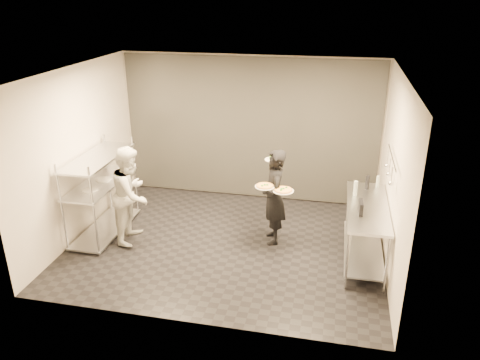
% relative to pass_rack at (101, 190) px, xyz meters
% --- Properties ---
extents(room_shell, '(5.00, 4.00, 2.80)m').
position_rel_pass_rack_xyz_m(room_shell, '(2.15, 1.18, 0.63)').
color(room_shell, black).
rests_on(room_shell, ground).
extents(pass_rack, '(0.60, 1.60, 1.50)m').
position_rel_pass_rack_xyz_m(pass_rack, '(0.00, 0.00, 0.00)').
color(pass_rack, '#B8BBC0').
rests_on(pass_rack, ground).
extents(prep_counter, '(0.60, 1.80, 0.92)m').
position_rel_pass_rack_xyz_m(prep_counter, '(4.33, 0.00, -0.14)').
color(prep_counter, '#B8BBC0').
rests_on(prep_counter, ground).
extents(utensil_rail, '(0.07, 1.20, 0.31)m').
position_rel_pass_rack_xyz_m(utensil_rail, '(4.58, 0.00, 0.78)').
color(utensil_rail, '#B8BBC0').
rests_on(utensil_rail, room_shell).
extents(waiter, '(0.52, 0.66, 1.59)m').
position_rel_pass_rack_xyz_m(waiter, '(2.88, 0.28, 0.03)').
color(waiter, black).
rests_on(waiter, ground).
extents(chef, '(0.65, 0.81, 1.62)m').
position_rel_pass_rack_xyz_m(chef, '(0.60, -0.13, 0.04)').
color(chef, beige).
rests_on(chef, ground).
extents(pizza_plate_near, '(0.31, 0.31, 0.05)m').
position_rel_pass_rack_xyz_m(pizza_plate_near, '(2.77, 0.05, 0.31)').
color(pizza_plate_near, silver).
rests_on(pizza_plate_near, waiter).
extents(pizza_plate_far, '(0.33, 0.33, 0.05)m').
position_rel_pass_rack_xyz_m(pizza_plate_far, '(3.05, 0.03, 0.27)').
color(pizza_plate_far, silver).
rests_on(pizza_plate_far, waiter).
extents(salad_plate, '(0.26, 0.26, 0.07)m').
position_rel_pass_rack_xyz_m(salad_plate, '(2.80, 0.58, 0.57)').
color(salad_plate, silver).
rests_on(salad_plate, waiter).
extents(pos_monitor, '(0.06, 0.26, 0.18)m').
position_rel_pass_rack_xyz_m(pos_monitor, '(4.21, -0.28, 0.24)').
color(pos_monitor, black).
rests_on(pos_monitor, prep_counter).
extents(bottle_green, '(0.06, 0.06, 0.23)m').
position_rel_pass_rack_xyz_m(bottle_green, '(4.15, 0.35, 0.27)').
color(bottle_green, gray).
rests_on(bottle_green, prep_counter).
extents(bottle_clear, '(0.06, 0.06, 0.19)m').
position_rel_pass_rack_xyz_m(bottle_clear, '(4.51, 0.75, 0.25)').
color(bottle_clear, gray).
rests_on(bottle_clear, prep_counter).
extents(bottle_dark, '(0.07, 0.07, 0.23)m').
position_rel_pass_rack_xyz_m(bottle_dark, '(4.34, 0.63, 0.27)').
color(bottle_dark, black).
rests_on(bottle_dark, prep_counter).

